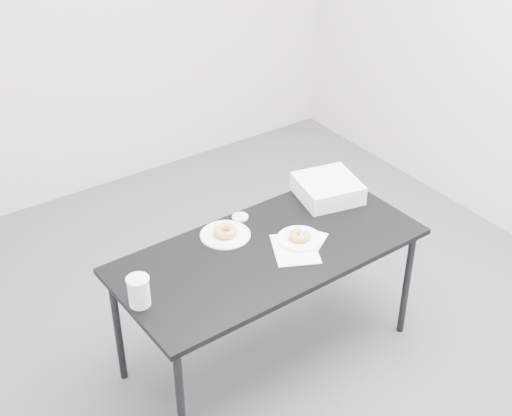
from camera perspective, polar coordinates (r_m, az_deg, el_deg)
floor at (r=3.81m, az=-0.61°, el=-11.26°), size 4.00×4.00×0.00m
wall_back at (r=4.72m, az=-15.06°, el=15.78°), size 4.00×0.02×2.70m
table at (r=3.39m, az=1.00°, el=-3.93°), size 1.49×0.73×0.67m
scorecard at (r=3.36m, az=3.15°, el=-3.28°), size 0.30×0.32×0.00m
logo_patch at (r=3.46m, az=3.24°, el=-2.07°), size 0.06×0.06×0.00m
pen at (r=3.44m, az=3.09°, el=-2.23°), size 0.12×0.04×0.01m
napkin at (r=3.43m, az=4.23°, el=-2.45°), size 0.21×0.21×0.00m
plate_near at (r=3.42m, az=3.50°, el=-2.47°), size 0.22×0.22×0.01m
donut_near at (r=3.41m, az=3.51°, el=-2.19°), size 0.13×0.13×0.03m
plate_far at (r=3.45m, az=-2.48°, el=-2.16°), size 0.24×0.24×0.01m
donut_far at (r=3.43m, az=-2.49°, el=-1.85°), size 0.15×0.15×0.04m
coffee_cup at (r=3.04m, az=-9.36°, el=-6.59°), size 0.09×0.09×0.14m
cup_lid at (r=3.57m, az=-1.28°, el=-0.73°), size 0.08×0.08×0.01m
bakery_box at (r=3.73m, az=5.74°, el=1.57°), size 0.36×0.36×0.10m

